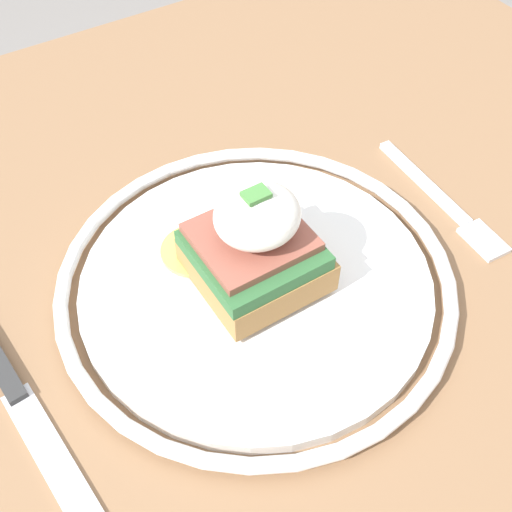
{
  "coord_description": "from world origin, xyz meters",
  "views": [
    {
      "loc": [
        0.17,
        0.27,
        1.1
      ],
      "look_at": [
        0.03,
        0.04,
        0.78
      ],
      "focal_mm": 45.0,
      "sensor_mm": 36.0,
      "label": 1
    }
  ],
  "objects": [
    {
      "name": "dining_table",
      "position": [
        0.0,
        0.0,
        0.6
      ],
      "size": [
        0.84,
        0.69,
        0.74
      ],
      "color": "#846042",
      "rests_on": "ground_plane"
    },
    {
      "name": "plate",
      "position": [
        0.03,
        0.04,
        0.75
      ],
      "size": [
        0.28,
        0.28,
        0.02
      ],
      "color": "white",
      "rests_on": "dining_table"
    },
    {
      "name": "sandwich",
      "position": [
        0.03,
        0.04,
        0.79
      ],
      "size": [
        0.09,
        0.11,
        0.08
      ],
      "color": "#9E703D",
      "rests_on": "plate"
    },
    {
      "name": "fork",
      "position": [
        -0.14,
        0.05,
        0.75
      ],
      "size": [
        0.02,
        0.14,
        0.0
      ],
      "color": "silver",
      "rests_on": "dining_table"
    },
    {
      "name": "knife",
      "position": [
        0.2,
        0.03,
        0.75
      ],
      "size": [
        0.03,
        0.18,
        0.01
      ],
      "color": "#2D2D2D",
      "rests_on": "dining_table"
    }
  ]
}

